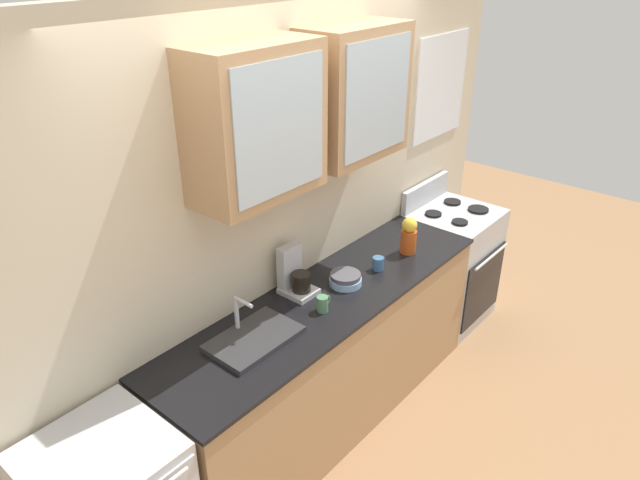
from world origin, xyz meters
TOP-DOWN VIEW (x-y plane):
  - ground_plane at (0.00, 0.00)m, footprint 10.00×10.00m
  - back_wall_unit at (0.01, 0.31)m, footprint 4.36×0.43m
  - counter at (0.00, 0.00)m, footprint 2.39×0.61m
  - stove_range at (1.51, -0.00)m, footprint 0.64×0.63m
  - sink_faucet at (-0.58, 0.03)m, footprint 0.47×0.30m
  - bowl_stack at (0.16, 0.01)m, footprint 0.19×0.19m
  - vase at (0.75, -0.06)m, footprint 0.10×0.10m
  - cup_near_sink at (-0.14, -0.07)m, footprint 0.10×0.07m
  - cup_near_bowls at (0.44, -0.04)m, footprint 0.10×0.07m
  - coffee_maker at (-0.09, 0.19)m, footprint 0.17×0.20m

SIDE VIEW (x-z plane):
  - ground_plane at x=0.00m, z-range 0.00..0.00m
  - counter at x=0.00m, z-range 0.00..0.93m
  - stove_range at x=1.51m, z-range -0.08..1.02m
  - sink_faucet at x=-0.58m, z-range 0.83..1.06m
  - bowl_stack at x=0.16m, z-range 0.92..1.00m
  - cup_near_bowls at x=0.44m, z-range 0.93..1.01m
  - cup_near_sink at x=-0.14m, z-range 0.93..1.02m
  - coffee_maker at x=-0.09m, z-range 0.89..1.18m
  - vase at x=0.75m, z-range 0.92..1.17m
  - back_wall_unit at x=0.01m, z-range 0.16..2.74m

